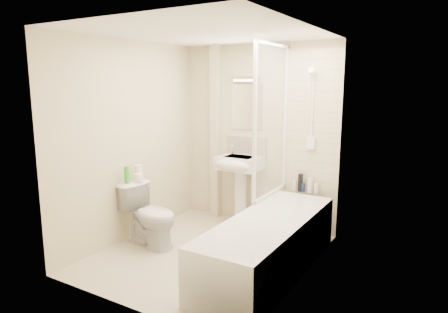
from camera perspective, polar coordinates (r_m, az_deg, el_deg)
The scene contains 24 objects.
floor at distance 4.62m, azimuth -2.43°, elevation -13.77°, with size 2.50×2.50×0.00m, color beige.
wall_back at distance 5.35m, azimuth 4.82°, elevation 2.94°, with size 2.20×0.02×2.40m, color beige.
wall_left at distance 4.96m, azimuth -13.26°, elevation 2.10°, with size 0.02×2.50×2.40m, color beige.
wall_right at distance 3.79m, azimuth 11.49°, elevation -0.32°, with size 0.02×2.50×2.40m, color beige.
ceiling at distance 4.25m, azimuth -2.69°, elevation 17.27°, with size 2.20×2.50×0.02m, color white.
tile_back at distance 5.03m, azimuth 12.52°, elevation 4.84°, with size 0.70×0.01×1.75m, color beige.
tile_right at distance 3.76m, azimuth 11.44°, elevation 3.07°, with size 0.01×2.10×1.75m, color beige.
pipe_boxing at distance 5.60m, azimuth -1.18°, elevation 3.30°, with size 0.12×0.12×2.40m, color beige.
splashback at distance 5.44m, azimuth 3.23°, elevation 1.27°, with size 0.60×0.01×0.30m, color beige.
mirror at distance 5.38m, azimuth 3.28°, elevation 7.06°, with size 0.46×0.01×0.60m, color white.
strip_light at distance 5.35m, azimuth 3.21°, elevation 11.01°, with size 0.42×0.07×0.07m, color silver.
bathtub at distance 4.18m, azimuth 6.40°, elevation -12.23°, with size 0.70×2.10×0.55m.
shower_screen at distance 4.75m, azimuth 6.82°, elevation 4.99°, with size 0.04×0.92×1.80m.
shower_fixture at distance 4.98m, azimuth 12.39°, elevation 6.18°, with size 0.10×0.16×0.99m.
pedestal_sink at distance 5.29m, azimuth 2.07°, elevation -2.05°, with size 0.55×0.50×1.07m.
bottle_white_a at distance 5.16m, azimuth 10.04°, elevation -4.08°, with size 0.06×0.06×0.13m, color silver.
bottle_black_b at distance 5.12m, azimuth 10.86°, elevation -3.68°, with size 0.06×0.06×0.22m, color black.
bottle_blue at distance 5.12m, azimuth 11.22°, elevation -4.33°, with size 0.05×0.05×0.11m, color #12224E.
bottle_cream at distance 5.09m, azimuth 12.18°, elevation -4.07°, with size 0.06×0.06×0.18m, color beige.
bottle_white_b at distance 5.07m, azimuth 13.03°, elevation -4.47°, with size 0.05×0.05×0.13m, color white.
toilet at distance 4.81m, azimuth -10.50°, elevation -8.22°, with size 0.77×0.49×0.74m, color white.
toilet_roll_lower at distance 4.89m, azimuth -12.14°, elevation -2.94°, with size 0.11×0.11×0.09m, color white.
toilet_roll_upper at distance 4.93m, azimuth -12.17°, elevation -1.74°, with size 0.10×0.10×0.09m, color white.
green_bottle at distance 4.80m, azimuth -13.73°, elevation -2.57°, with size 0.06×0.06×0.20m, color green.
Camera 1 is at (2.32, -3.52, 1.89)m, focal length 32.00 mm.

